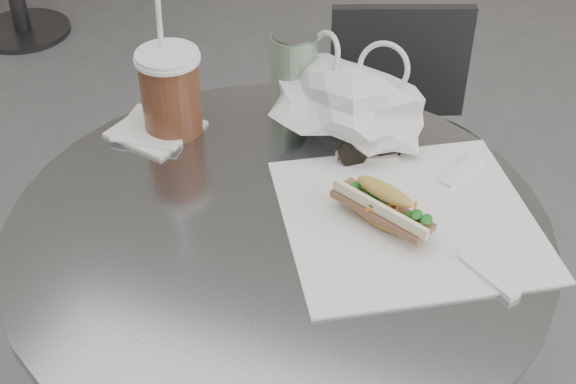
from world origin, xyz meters
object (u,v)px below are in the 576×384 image
(sunglasses, at_px, (371,150))
(cafe_table, at_px, (279,354))
(iced_coffee, at_px, (170,90))
(drink_can, at_px, (294,74))
(chair_far, at_px, (397,198))
(banh_mi, at_px, (383,206))

(sunglasses, bearing_deg, cafe_table, -151.76)
(cafe_table, bearing_deg, iced_coffee, 146.70)
(drink_can, bearing_deg, chair_far, 71.19)
(chair_far, bearing_deg, cafe_table, 64.99)
(chair_far, bearing_deg, sunglasses, 73.60)
(chair_far, xyz_separation_m, sunglasses, (0.04, -0.43, 0.43))
(iced_coffee, bearing_deg, chair_far, 58.84)
(sunglasses, bearing_deg, chair_far, 55.16)
(chair_far, height_order, iced_coffee, iced_coffee)
(sunglasses, relative_size, drink_can, 0.66)
(cafe_table, xyz_separation_m, iced_coffee, (-0.24, 0.16, 0.35))
(banh_mi, relative_size, drink_can, 1.35)
(cafe_table, distance_m, drink_can, 0.45)
(iced_coffee, relative_size, sunglasses, 3.10)
(drink_can, bearing_deg, cafe_table, -73.64)
(cafe_table, relative_size, chair_far, 1.04)
(chair_far, relative_size, iced_coffee, 2.46)
(cafe_table, relative_size, drink_can, 5.25)
(cafe_table, height_order, banh_mi, banh_mi)
(chair_far, height_order, banh_mi, banh_mi)
(iced_coffee, xyz_separation_m, sunglasses, (0.32, 0.03, -0.05))
(chair_far, xyz_separation_m, banh_mi, (0.10, -0.57, 0.45))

